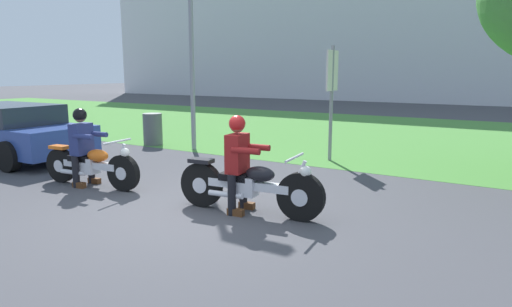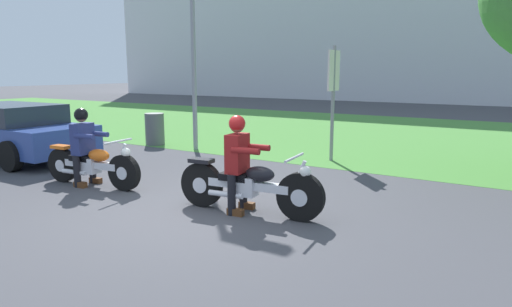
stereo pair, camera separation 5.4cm
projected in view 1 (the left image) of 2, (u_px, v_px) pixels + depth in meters
name	position (u px, v px, depth m)	size (l,w,h in m)	color
ground	(188.00, 213.00, 6.49)	(120.00, 120.00, 0.00)	#424247
grass_verge	(385.00, 134.00, 14.80)	(60.00, 12.00, 0.01)	#478438
motorcycle_lead	(249.00, 186.00, 6.43)	(2.27, 0.66, 0.90)	black
rider_lead	(238.00, 156.00, 6.43)	(0.58, 0.50, 1.42)	black
motorcycle_follow	(91.00, 165.00, 7.97)	(2.11, 0.66, 0.87)	black
rider_follow	(82.00, 141.00, 7.96)	(0.58, 0.50, 1.39)	black
trash_can	(153.00, 129.00, 12.53)	(0.53, 0.53, 0.89)	#595E5B
sign_banner	(332.00, 85.00, 10.09)	(0.08, 0.60, 2.60)	gray
car_parked	(7.00, 131.00, 10.49)	(4.44, 1.99, 1.28)	black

